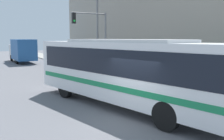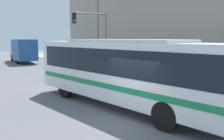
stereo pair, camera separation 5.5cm
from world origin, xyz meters
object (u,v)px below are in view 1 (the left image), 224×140
at_px(fire_hydrant, 155,82).
at_px(pedestrian_near_corner, 160,69).
at_px(delivery_truck, 22,50).
at_px(pedestrian_mid_block, 170,72).
at_px(city_bus, 125,68).
at_px(parking_meter, 115,66).
at_px(street_lamp, 95,28).
at_px(traffic_light_pole, 94,32).

xyz_separation_m(fire_hydrant, pedestrian_near_corner, (1.54, 1.36, 0.63)).
bearing_deg(delivery_truck, pedestrian_mid_block, -76.38).
xyz_separation_m(city_bus, parking_meter, (4.15, 8.07, -0.94)).
relative_size(delivery_truck, pedestrian_mid_block, 4.72).
height_order(delivery_truck, parking_meter, delivery_truck).
height_order(fire_hydrant, street_lamp, street_lamp).
xyz_separation_m(traffic_light_pole, pedestrian_mid_block, (2.24, -7.14, -2.83)).
bearing_deg(fire_hydrant, parking_meter, 90.00).
bearing_deg(pedestrian_mid_block, parking_meter, 103.68).
height_order(delivery_truck, fire_hydrant, delivery_truck).
height_order(street_lamp, pedestrian_mid_block, street_lamp).
xyz_separation_m(delivery_truck, traffic_light_pole, (3.33, -15.85, 2.15)).
height_order(city_bus, fire_hydrant, city_bus).
bearing_deg(parking_meter, delivery_truck, 103.60).
bearing_deg(street_lamp, parking_meter, -89.18).
relative_size(fire_hydrant, pedestrian_near_corner, 0.36).
relative_size(city_bus, delivery_truck, 1.45).
height_order(traffic_light_pole, parking_meter, traffic_light_pole).
distance_m(fire_hydrant, parking_meter, 5.33).
xyz_separation_m(delivery_truck, pedestrian_near_corner, (5.83, -21.65, -0.61)).
xyz_separation_m(delivery_truck, fire_hydrant, (4.28, -23.01, -1.24)).
xyz_separation_m(city_bus, pedestrian_mid_block, (5.44, 2.79, -0.88)).
xyz_separation_m(traffic_light_pole, parking_meter, (0.95, -1.86, -2.89)).
distance_m(delivery_truck, fire_hydrant, 23.43).
bearing_deg(pedestrian_near_corner, street_lamp, 101.81).
distance_m(city_bus, traffic_light_pole, 10.62).
bearing_deg(delivery_truck, fire_hydrant, -79.45).
relative_size(city_bus, pedestrian_mid_block, 6.86).
bearing_deg(city_bus, fire_hydrant, 21.59).
height_order(city_bus, pedestrian_mid_block, city_bus).
relative_size(delivery_truck, parking_meter, 6.71).
xyz_separation_m(street_lamp, pedestrian_near_corner, (1.59, -7.62, -3.15)).
xyz_separation_m(delivery_truck, parking_meter, (4.28, -17.70, -0.74)).
bearing_deg(parking_meter, city_bus, -117.21).
relative_size(street_lamp, pedestrian_mid_block, 3.97).
bearing_deg(street_lamp, delivery_truck, 106.79).
bearing_deg(delivery_truck, traffic_light_pole, -78.13).
relative_size(delivery_truck, fire_hydrant, 12.20).
relative_size(delivery_truck, traffic_light_pole, 1.51).
bearing_deg(fire_hydrant, pedestrian_mid_block, 1.01).
distance_m(fire_hydrant, traffic_light_pole, 7.98).
distance_m(traffic_light_pole, street_lamp, 2.07).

